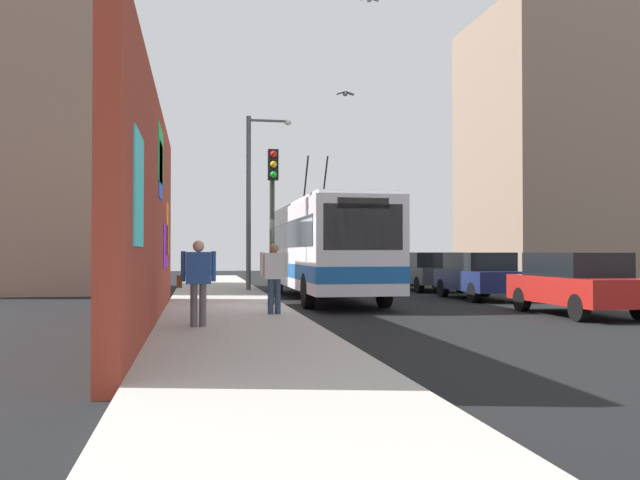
{
  "coord_description": "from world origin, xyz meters",
  "views": [
    {
      "loc": [
        -18.59,
        2.38,
        1.59
      ],
      "look_at": [
        1.34,
        -1.21,
        1.95
      ],
      "focal_mm": 38.25,
      "sensor_mm": 36.0,
      "label": 1
    }
  ],
  "objects_px": {
    "parked_car_red": "(577,282)",
    "parked_car_white": "(388,267)",
    "city_bus": "(323,246)",
    "parked_car_navy": "(479,275)",
    "pedestrian_at_curb": "(274,273)",
    "pedestrian_near_wall": "(198,276)",
    "parked_car_dark_gray": "(428,270)",
    "street_lamp": "(254,190)",
    "traffic_light": "(273,200)"
  },
  "relations": [
    {
      "from": "pedestrian_at_curb",
      "to": "traffic_light",
      "type": "height_order",
      "value": "traffic_light"
    },
    {
      "from": "parked_car_dark_gray",
      "to": "parked_car_navy",
      "type": "bearing_deg",
      "value": 180.0
    },
    {
      "from": "pedestrian_at_curb",
      "to": "street_lamp",
      "type": "xyz_separation_m",
      "value": [
        10.36,
        -0.36,
        2.87
      ]
    },
    {
      "from": "parked_car_red",
      "to": "traffic_light",
      "type": "distance_m",
      "value": 8.21
    },
    {
      "from": "city_bus",
      "to": "traffic_light",
      "type": "relative_size",
      "value": 2.64
    },
    {
      "from": "parked_car_dark_gray",
      "to": "traffic_light",
      "type": "distance_m",
      "value": 11.29
    },
    {
      "from": "parked_car_white",
      "to": "pedestrian_at_curb",
      "type": "bearing_deg",
      "value": 155.88
    },
    {
      "from": "pedestrian_near_wall",
      "to": "traffic_light",
      "type": "distance_m",
      "value": 5.92
    },
    {
      "from": "street_lamp",
      "to": "parked_car_red",
      "type": "bearing_deg",
      "value": -145.33
    },
    {
      "from": "parked_car_navy",
      "to": "city_bus",
      "type": "bearing_deg",
      "value": 80.2
    },
    {
      "from": "city_bus",
      "to": "street_lamp",
      "type": "relative_size",
      "value": 1.69
    },
    {
      "from": "parked_car_dark_gray",
      "to": "pedestrian_near_wall",
      "type": "relative_size",
      "value": 2.51
    },
    {
      "from": "parked_car_white",
      "to": "street_lamp",
      "type": "relative_size",
      "value": 0.64
    },
    {
      "from": "parked_car_dark_gray",
      "to": "street_lamp",
      "type": "xyz_separation_m",
      "value": [
        -0.72,
        7.26,
        3.15
      ]
    },
    {
      "from": "city_bus",
      "to": "street_lamp",
      "type": "height_order",
      "value": "street_lamp"
    },
    {
      "from": "parked_car_red",
      "to": "street_lamp",
      "type": "distance_m",
      "value": 13.14
    },
    {
      "from": "parked_car_navy",
      "to": "pedestrian_at_curb",
      "type": "xyz_separation_m",
      "value": [
        -5.85,
        7.61,
        0.28
      ]
    },
    {
      "from": "parked_car_red",
      "to": "pedestrian_at_curb",
      "type": "height_order",
      "value": "pedestrian_at_curb"
    },
    {
      "from": "parked_car_red",
      "to": "parked_car_white",
      "type": "height_order",
      "value": "same"
    },
    {
      "from": "city_bus",
      "to": "parked_car_red",
      "type": "distance_m",
      "value": 8.68
    },
    {
      "from": "parked_car_dark_gray",
      "to": "traffic_light",
      "type": "xyz_separation_m",
      "value": [
        -8.28,
        7.35,
        2.19
      ]
    },
    {
      "from": "parked_car_navy",
      "to": "parked_car_dark_gray",
      "type": "distance_m",
      "value": 5.23
    },
    {
      "from": "pedestrian_at_curb",
      "to": "traffic_light",
      "type": "relative_size",
      "value": 0.38
    },
    {
      "from": "city_bus",
      "to": "parked_car_navy",
      "type": "xyz_separation_m",
      "value": [
        -0.9,
        -5.2,
        -0.96
      ]
    },
    {
      "from": "pedestrian_near_wall",
      "to": "traffic_light",
      "type": "xyz_separation_m",
      "value": [
        5.23,
        -2.02,
        1.9
      ]
    },
    {
      "from": "pedestrian_at_curb",
      "to": "traffic_light",
      "type": "distance_m",
      "value": 3.4
    },
    {
      "from": "parked_car_white",
      "to": "pedestrian_at_curb",
      "type": "relative_size",
      "value": 2.59
    },
    {
      "from": "pedestrian_near_wall",
      "to": "pedestrian_at_curb",
      "type": "bearing_deg",
      "value": -35.9
    },
    {
      "from": "parked_car_navy",
      "to": "parked_car_dark_gray",
      "type": "height_order",
      "value": "same"
    },
    {
      "from": "city_bus",
      "to": "parked_car_navy",
      "type": "distance_m",
      "value": 5.36
    },
    {
      "from": "pedestrian_at_curb",
      "to": "parked_car_dark_gray",
      "type": "bearing_deg",
      "value": -34.5
    },
    {
      "from": "parked_car_white",
      "to": "traffic_light",
      "type": "relative_size",
      "value": 1.0
    },
    {
      "from": "pedestrian_near_wall",
      "to": "parked_car_red",
      "type": "bearing_deg",
      "value": -76.26
    },
    {
      "from": "parked_car_dark_gray",
      "to": "parked_car_white",
      "type": "relative_size",
      "value": 0.98
    },
    {
      "from": "parked_car_navy",
      "to": "street_lamp",
      "type": "relative_size",
      "value": 0.62
    },
    {
      "from": "parked_car_red",
      "to": "parked_car_white",
      "type": "bearing_deg",
      "value": -0.0
    },
    {
      "from": "street_lamp",
      "to": "city_bus",
      "type": "bearing_deg",
      "value": -150.32
    },
    {
      "from": "parked_car_white",
      "to": "pedestrian_near_wall",
      "type": "distance_m",
      "value": 21.57
    },
    {
      "from": "traffic_light",
      "to": "parked_car_dark_gray",
      "type": "bearing_deg",
      "value": -41.6
    },
    {
      "from": "city_bus",
      "to": "parked_car_navy",
      "type": "height_order",
      "value": "city_bus"
    },
    {
      "from": "parked_car_dark_gray",
      "to": "street_lamp",
      "type": "distance_m",
      "value": 7.94
    },
    {
      "from": "city_bus",
      "to": "parked_car_navy",
      "type": "relative_size",
      "value": 2.72
    },
    {
      "from": "parked_car_navy",
      "to": "street_lamp",
      "type": "distance_m",
      "value": 9.11
    },
    {
      "from": "traffic_light",
      "to": "parked_car_navy",
      "type": "bearing_deg",
      "value": -67.47
    },
    {
      "from": "parked_car_red",
      "to": "pedestrian_at_curb",
      "type": "xyz_separation_m",
      "value": [
        0.13,
        7.61,
        0.28
      ]
    },
    {
      "from": "pedestrian_near_wall",
      "to": "parked_car_navy",
      "type": "bearing_deg",
      "value": -48.55
    },
    {
      "from": "city_bus",
      "to": "parked_car_navy",
      "type": "bearing_deg",
      "value": -99.8
    },
    {
      "from": "street_lamp",
      "to": "traffic_light",
      "type": "bearing_deg",
      "value": 179.31
    },
    {
      "from": "parked_car_navy",
      "to": "pedestrian_near_wall",
      "type": "height_order",
      "value": "pedestrian_near_wall"
    },
    {
      "from": "parked_car_navy",
      "to": "pedestrian_near_wall",
      "type": "xyz_separation_m",
      "value": [
        -8.28,
        9.37,
        0.3
      ]
    }
  ]
}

